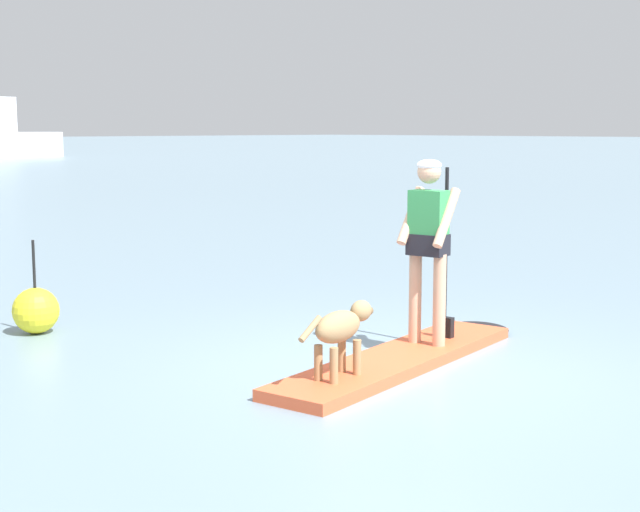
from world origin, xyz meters
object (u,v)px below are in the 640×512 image
(person_paddler, at_px, (429,238))
(dog, at_px, (341,328))
(paddleboard, at_px, (410,355))
(marker_buoy, at_px, (36,310))

(person_paddler, height_order, dog, person_paddler)
(paddleboard, bearing_deg, marker_buoy, 119.00)
(person_paddler, bearing_deg, marker_buoy, 123.22)
(paddleboard, distance_m, dog, 1.21)
(dog, height_order, marker_buoy, marker_buoy)
(paddleboard, height_order, person_paddler, person_paddler)
(paddleboard, relative_size, person_paddler, 2.06)
(marker_buoy, bearing_deg, paddleboard, -61.00)
(paddleboard, bearing_deg, person_paddler, 9.75)
(marker_buoy, bearing_deg, person_paddler, -56.78)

